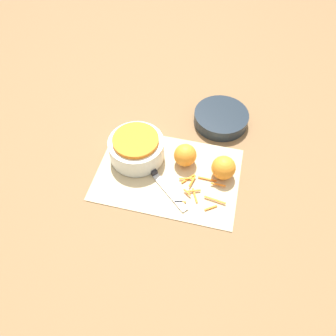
{
  "coord_description": "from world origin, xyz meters",
  "views": [
    {
      "loc": [
        0.15,
        -0.61,
        0.89
      ],
      "look_at": [
        0.0,
        0.0,
        0.04
      ],
      "focal_mm": 35.0,
      "sensor_mm": 36.0,
      "label": 1
    }
  ],
  "objects_px": {
    "bowl_speckled": "(137,148)",
    "orange_left": "(223,168)",
    "knife": "(154,172)",
    "orange_right": "(185,155)",
    "bowl_dark": "(221,118)"
  },
  "relations": [
    {
      "from": "bowl_speckled",
      "to": "bowl_dark",
      "type": "xyz_separation_m",
      "value": [
        0.26,
        0.23,
        -0.03
      ]
    },
    {
      "from": "bowl_speckled",
      "to": "orange_left",
      "type": "relative_size",
      "value": 2.35
    },
    {
      "from": "knife",
      "to": "bowl_speckled",
      "type": "bearing_deg",
      "value": -177.89
    },
    {
      "from": "bowl_speckled",
      "to": "bowl_dark",
      "type": "distance_m",
      "value": 0.35
    },
    {
      "from": "bowl_speckled",
      "to": "orange_left",
      "type": "distance_m",
      "value": 0.3
    },
    {
      "from": "orange_right",
      "to": "bowl_dark",
      "type": "bearing_deg",
      "value": 67.66
    },
    {
      "from": "knife",
      "to": "orange_right",
      "type": "height_order",
      "value": "orange_right"
    },
    {
      "from": "orange_left",
      "to": "orange_right",
      "type": "relative_size",
      "value": 1.04
    },
    {
      "from": "bowl_dark",
      "to": "knife",
      "type": "height_order",
      "value": "bowl_dark"
    },
    {
      "from": "orange_left",
      "to": "orange_right",
      "type": "bearing_deg",
      "value": 169.96
    },
    {
      "from": "bowl_speckled",
      "to": "orange_left",
      "type": "height_order",
      "value": "bowl_speckled"
    },
    {
      "from": "knife",
      "to": "orange_left",
      "type": "height_order",
      "value": "orange_left"
    },
    {
      "from": "knife",
      "to": "orange_left",
      "type": "xyz_separation_m",
      "value": [
        0.22,
        0.05,
        0.03
      ]
    },
    {
      "from": "knife",
      "to": "orange_right",
      "type": "relative_size",
      "value": 2.7
    },
    {
      "from": "orange_left",
      "to": "bowl_dark",
      "type": "bearing_deg",
      "value": 99.26
    }
  ]
}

